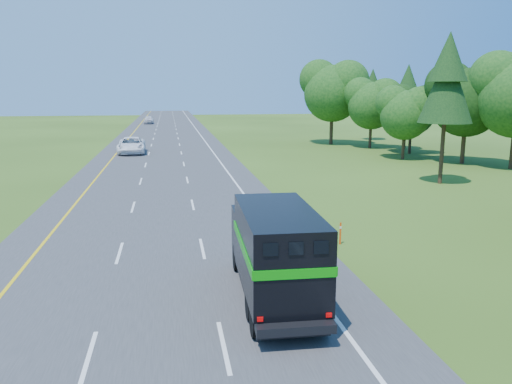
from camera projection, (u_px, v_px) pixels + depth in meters
The scene contains 6 objects.
road at pixel (165, 160), 51.35m from camera, with size 15.00×260.00×0.04m, color #38383A.
lane_markings at pixel (165, 160), 51.35m from camera, with size 11.15×260.00×0.01m.
horse_truck at pixel (275, 250), 16.85m from camera, with size 2.59×7.54×3.30m.
white_suv at pixel (132, 145), 57.03m from camera, with size 3.02×6.54×1.82m, color white.
far_car at pixel (149, 120), 107.75m from camera, with size 2.02×5.03×1.71m, color silver.
delineator at pixel (340, 233), 23.34m from camera, with size 0.09×0.05×1.06m.
Camera 1 is at (0.52, -1.82, 7.10)m, focal length 35.00 mm.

